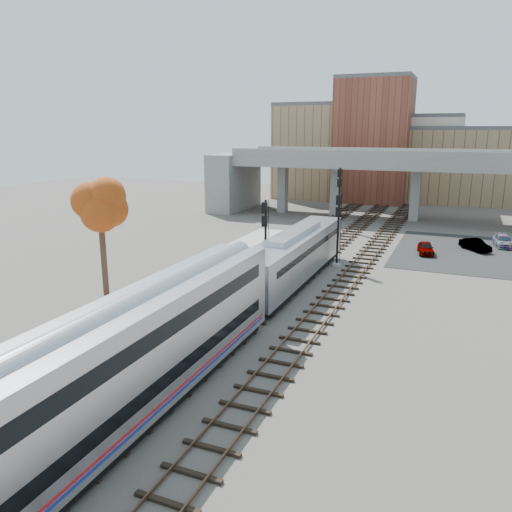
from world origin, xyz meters
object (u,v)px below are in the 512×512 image
Objects in this scene: tree at (100,206)px; car_a at (426,248)px; car_c at (503,241)px; car_b at (475,245)px; signal_mast_mid at (338,232)px; locomotive at (294,256)px; signal_mast_far at (339,198)px; signal_mast_near at (265,243)px; coach at (112,373)px.

tree is 31.47m from car_a.
car_b is at bearing -137.70° from car_c.
signal_mast_mid is 16.45m from car_b.
locomotive is 15.31m from tree.
signal_mast_far is 18.97m from car_c.
signal_mast_far is 33.55m from tree.
signal_mast_near reaches higher than locomotive.
coach is at bearing -87.40° from signal_mast_far.
car_b is at bearing 44.19° from signal_mast_mid.
car_b is (4.57, 3.37, 0.00)m from car_a.
signal_mast_mid is at bearing 60.54° from signal_mast_near.
car_a is (11.18, 15.22, -2.67)m from signal_mast_near.
signal_mast_far is at bearing 163.85° from car_c.
car_b is (15.75, -6.04, -3.22)m from signal_mast_far.
locomotive is 5.23× the size of car_b.
locomotive is 2.51× the size of signal_mast_far.
coach is 7.11× the size of car_a.
car_a is at bearing 76.13° from coach.
signal_mast_near reaches higher than coach.
coach is at bearing -113.89° from car_a.
locomotive is 26.51m from car_c.
signal_mast_near is at bearing -136.34° from car_a.
locomotive is 22.29m from car_b.
signal_mast_mid is at bearing -142.16° from car_c.
signal_mast_mid reaches higher than locomotive.
signal_mast_near is at bearing 36.16° from tree.
coach is 21.68m from signal_mast_near.
car_b is 4.23m from car_c.
car_b is at bearing 26.36° from car_a.
tree is at bearing 130.19° from coach.
car_a is (11.18, -9.41, -3.22)m from signal_mast_far.
coach is 3.30× the size of signal_mast_far.
signal_mast_near is 1.02× the size of signal_mast_mid.
signal_mast_mid is 1.64× the size of car_c.
car_a is (7.08, 7.96, -2.58)m from signal_mast_mid.
signal_mast_mid is 0.74× the size of tree.
signal_mast_mid reaches higher than car_c.
signal_mast_near is 12.80m from tree.
signal_mast_near reaches higher than car_b.
car_c is (14.38, 14.56, -2.59)m from signal_mast_mid.
signal_mast_far is 0.84× the size of tree.
signal_mast_mid reaches higher than car_b.
coach is at bearing -90.00° from locomotive.
locomotive is at bearing -132.66° from car_a.
signal_mast_far is (-2.10, 46.19, 1.06)m from coach.
signal_mast_near is 0.89× the size of signal_mast_far.
car_b is (13.65, 17.55, -1.64)m from locomotive.
car_b is at bearing 52.13° from locomotive.
car_c is (7.30, 6.60, -0.01)m from car_a.
signal_mast_near is (-2.10, -1.03, 1.03)m from locomotive.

